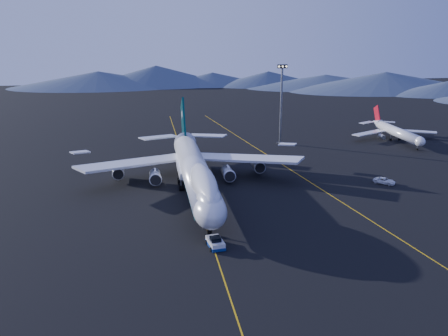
{
  "coord_description": "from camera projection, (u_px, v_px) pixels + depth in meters",
  "views": [
    {
      "loc": [
        -11.69,
        -116.58,
        39.71
      ],
      "look_at": [
        7.24,
        0.01,
        6.0
      ],
      "focal_mm": 40.0,
      "sensor_mm": 36.0,
      "label": 1
    }
  ],
  "objects": [
    {
      "name": "service_van",
      "position": [
        385.0,
        181.0,
        130.16
      ],
      "size": [
        5.74,
        5.78,
        1.55
      ],
      "primitive_type": "imported",
      "rotation": [
        0.0,
        0.0,
        0.77
      ],
      "color": "white",
      "rests_on": "ground"
    },
    {
      "name": "second_jet",
      "position": [
        396.0,
        132.0,
        178.51
      ],
      "size": [
        32.77,
        37.02,
        10.54
      ],
      "rotation": [
        0.0,
        0.0,
        -0.38
      ],
      "color": "silver",
      "rests_on": "ground"
    },
    {
      "name": "floodlight_mast",
      "position": [
        281.0,
        104.0,
        170.98
      ],
      "size": [
        3.37,
        2.53,
        27.28
      ],
      "rotation": [
        0.0,
        0.0,
        0.01
      ],
      "color": "black",
      "rests_on": "ground"
    },
    {
      "name": "ground",
      "position": [
        195.0,
        193.0,
        123.35
      ],
      "size": [
        500.0,
        500.0,
        0.0
      ],
      "primitive_type": "plane",
      "color": "black",
      "rests_on": "ground"
    },
    {
      "name": "taxiway_line_main",
      "position": [
        195.0,
        193.0,
        123.35
      ],
      "size": [
        0.25,
        220.0,
        0.01
      ],
      "primitive_type": "cube",
      "color": "#DDA30D",
      "rests_on": "ground"
    },
    {
      "name": "boeing_747",
      "position": [
        195.0,
        170.0,
        121.79
      ],
      "size": [
        59.62,
        72.43,
        19.37
      ],
      "color": "silver",
      "rests_on": "ground"
    },
    {
      "name": "taxiway_line_side",
      "position": [
        300.0,
        175.0,
        137.47
      ],
      "size": [
        28.08,
        198.09,
        0.01
      ],
      "primitive_type": "cube",
      "rotation": [
        0.0,
        0.0,
        0.14
      ],
      "color": "#DDA30D",
      "rests_on": "ground"
    },
    {
      "name": "pushback_tug",
      "position": [
        215.0,
        243.0,
        92.9
      ],
      "size": [
        3.56,
        5.52,
        2.27
      ],
      "rotation": [
        0.0,
        0.0,
        0.14
      ],
      "color": "silver",
      "rests_on": "ground"
    }
  ]
}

